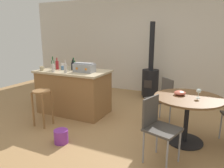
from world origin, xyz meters
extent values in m
plane|color=#A37A4C|center=(0.00, 0.00, 0.00)|extent=(8.80, 8.80, 0.00)
cube|color=beige|center=(0.00, 2.79, 1.35)|extent=(8.00, 0.10, 2.70)
cube|color=olive|center=(-1.07, 0.46, 0.44)|extent=(1.44, 0.78, 0.88)
cube|color=tan|center=(-1.07, 0.46, 0.90)|extent=(1.50, 0.84, 0.04)
cylinder|color=olive|center=(-1.07, -0.24, 0.32)|extent=(0.04, 0.04, 0.65)
cylinder|color=olive|center=(-1.31, -0.24, 0.32)|extent=(0.04, 0.04, 0.65)
cylinder|color=olive|center=(-1.31, -0.48, 0.32)|extent=(0.04, 0.04, 0.65)
cylinder|color=olive|center=(-1.07, -0.48, 0.32)|extent=(0.04, 0.04, 0.65)
cylinder|color=olive|center=(-1.19, -0.36, 0.66)|extent=(0.32, 0.32, 0.03)
cylinder|color=black|center=(1.29, 0.10, 0.01)|extent=(0.56, 0.56, 0.02)
cylinder|color=black|center=(1.29, 0.10, 0.36)|extent=(0.07, 0.07, 0.71)
cylinder|color=brown|center=(1.29, 0.10, 0.73)|extent=(1.02, 1.02, 0.03)
cube|color=#47423D|center=(1.06, -0.61, 0.47)|extent=(0.50, 0.50, 0.03)
cube|color=#47423D|center=(0.88, -0.56, 0.67)|extent=(0.13, 0.35, 0.40)
cylinder|color=gray|center=(0.95, -0.40, 0.23)|extent=(0.02, 0.02, 0.46)
cylinder|color=gray|center=(0.85, -0.72, 0.23)|extent=(0.02, 0.02, 0.46)
cylinder|color=gray|center=(1.18, -0.82, 0.23)|extent=(0.02, 0.02, 0.46)
cylinder|color=gray|center=(1.28, -0.50, 0.23)|extent=(0.02, 0.02, 0.46)
cylinder|color=gray|center=(1.79, 0.45, 0.22)|extent=(0.02, 0.02, 0.45)
cube|color=#47423D|center=(0.70, 0.69, 0.45)|extent=(0.57, 0.57, 0.03)
cube|color=#47423D|center=(0.84, 0.83, 0.65)|extent=(0.27, 0.27, 0.40)
cylinder|color=gray|center=(0.94, 0.69, 0.22)|extent=(0.02, 0.02, 0.43)
cylinder|color=gray|center=(0.70, 0.93, 0.22)|extent=(0.02, 0.02, 0.43)
cylinder|color=gray|center=(0.46, 0.70, 0.22)|extent=(0.02, 0.02, 0.43)
cylinder|color=gray|center=(0.70, 0.45, 0.22)|extent=(0.02, 0.02, 0.43)
cylinder|color=black|center=(0.14, 2.25, 0.03)|extent=(0.37, 0.37, 0.06)
cylinder|color=black|center=(0.14, 2.25, 0.41)|extent=(0.44, 0.44, 0.69)
cube|color=#2D2826|center=(0.14, 2.03, 0.41)|extent=(0.20, 0.02, 0.20)
cylinder|color=black|center=(0.14, 2.25, 1.36)|extent=(0.13, 0.13, 1.22)
cube|color=gray|center=(-0.75, 0.41, 1.00)|extent=(0.42, 0.22, 0.17)
cube|color=gray|center=(-0.75, 0.41, 1.10)|extent=(0.40, 0.13, 0.02)
cube|color=orange|center=(-0.85, 0.29, 1.00)|extent=(0.04, 0.01, 0.04)
cube|color=orange|center=(-0.64, 0.29, 1.00)|extent=(0.04, 0.01, 0.04)
cylinder|color=#194C23|center=(-1.26, 0.76, 1.00)|extent=(0.08, 0.08, 0.16)
cylinder|color=#194C23|center=(-1.26, 0.76, 1.12)|extent=(0.03, 0.03, 0.06)
cylinder|color=black|center=(-1.10, 0.52, 1.00)|extent=(0.08, 0.08, 0.16)
cylinder|color=black|center=(-1.10, 0.52, 1.12)|extent=(0.03, 0.03, 0.06)
cylinder|color=maroon|center=(-1.45, 0.43, 1.01)|extent=(0.07, 0.07, 0.18)
cylinder|color=maroon|center=(-1.45, 0.43, 1.14)|extent=(0.03, 0.03, 0.07)
cylinder|color=#194C23|center=(-1.42, 0.26, 1.03)|extent=(0.06, 0.06, 0.21)
cylinder|color=#194C23|center=(-1.42, 0.26, 1.18)|extent=(0.02, 0.02, 0.08)
cylinder|color=#B7B2AD|center=(-1.32, 0.14, 1.01)|extent=(0.06, 0.06, 0.17)
cylinder|color=#B7B2AD|center=(-1.32, 0.14, 1.12)|extent=(0.02, 0.02, 0.06)
cylinder|color=#B7B2AD|center=(-1.04, 0.18, 1.01)|extent=(0.06, 0.06, 0.18)
cylinder|color=#B7B2AD|center=(-1.04, 0.18, 1.14)|extent=(0.02, 0.02, 0.07)
cylinder|color=white|center=(-1.55, 0.73, 0.97)|extent=(0.08, 0.08, 0.09)
torus|color=white|center=(-1.50, 0.73, 0.97)|extent=(0.05, 0.01, 0.05)
cylinder|color=#4C7099|center=(-1.33, 0.46, 0.96)|extent=(0.07, 0.07, 0.08)
torus|color=#4C7099|center=(-1.28, 0.46, 0.97)|extent=(0.05, 0.01, 0.05)
cylinder|color=tan|center=(-1.66, 0.19, 0.97)|extent=(0.08, 0.08, 0.09)
torus|color=tan|center=(-1.61, 0.19, 0.97)|extent=(0.05, 0.01, 0.05)
cylinder|color=silver|center=(1.42, 0.10, 0.75)|extent=(0.06, 0.06, 0.00)
cylinder|color=silver|center=(1.42, 0.10, 0.79)|extent=(0.01, 0.01, 0.08)
ellipsoid|color=silver|center=(1.42, 0.10, 0.86)|extent=(0.07, 0.07, 0.06)
ellipsoid|color=#DB6651|center=(1.15, 0.15, 0.78)|extent=(0.18, 0.18, 0.07)
cylinder|color=purple|center=(-0.47, -0.76, 0.11)|extent=(0.22, 0.22, 0.21)
camera|label=1|loc=(1.53, -3.16, 1.68)|focal=33.86mm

